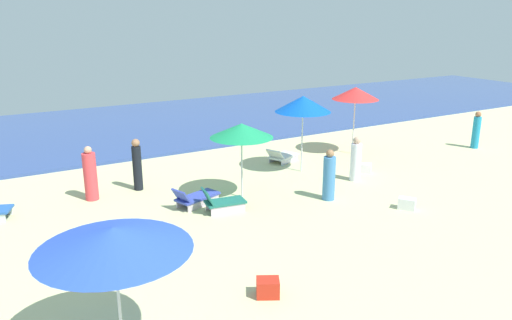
{
  "coord_description": "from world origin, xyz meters",
  "views": [
    {
      "loc": [
        -7.14,
        0.41,
        5.45
      ],
      "look_at": [
        0.46,
        13.59,
        0.93
      ],
      "focal_mm": 34.97,
      "sensor_mm": 36.0,
      "label": 1
    }
  ],
  "objects_px": {
    "lounge_chair_3_0": "(222,202)",
    "umbrella_4": "(356,93)",
    "umbrella_2": "(303,104)",
    "lounge_chair_2_0": "(282,156)",
    "cooler_box_2": "(407,204)",
    "cooler_box_1": "(365,168)",
    "cooler_box_0": "(268,288)",
    "beachgoer_5": "(356,160)",
    "beachgoer_4": "(137,165)",
    "lounge_chair_3_1": "(195,198)",
    "umbrella_1": "(113,239)",
    "beachgoer_6": "(329,177)",
    "umbrella_3": "(242,131)",
    "beachgoer_0": "(90,175)",
    "beachgoer_3": "(476,131)"
  },
  "relations": [
    {
      "from": "lounge_chair_3_1",
      "to": "beachgoer_6",
      "type": "relative_size",
      "value": 0.98
    },
    {
      "from": "umbrella_2",
      "to": "umbrella_3",
      "type": "relative_size",
      "value": 1.17
    },
    {
      "from": "lounge_chair_3_0",
      "to": "beachgoer_5",
      "type": "distance_m",
      "value": 5.11
    },
    {
      "from": "cooler_box_2",
      "to": "umbrella_4",
      "type": "bearing_deg",
      "value": -60.44
    },
    {
      "from": "lounge_chair_2_0",
      "to": "lounge_chair_3_1",
      "type": "relative_size",
      "value": 0.94
    },
    {
      "from": "lounge_chair_3_0",
      "to": "beachgoer_0",
      "type": "relative_size",
      "value": 0.76
    },
    {
      "from": "lounge_chair_3_1",
      "to": "beachgoer_0",
      "type": "bearing_deg",
      "value": 32.69
    },
    {
      "from": "lounge_chair_3_0",
      "to": "cooler_box_2",
      "type": "relative_size",
      "value": 2.65
    },
    {
      "from": "lounge_chair_2_0",
      "to": "umbrella_3",
      "type": "relative_size",
      "value": 0.62
    },
    {
      "from": "lounge_chair_3_1",
      "to": "beachgoer_4",
      "type": "height_order",
      "value": "beachgoer_4"
    },
    {
      "from": "lounge_chair_2_0",
      "to": "umbrella_3",
      "type": "distance_m",
      "value": 4.4
    },
    {
      "from": "umbrella_1",
      "to": "cooler_box_1",
      "type": "distance_m",
      "value": 11.61
    },
    {
      "from": "beachgoer_0",
      "to": "beachgoer_3",
      "type": "height_order",
      "value": "beachgoer_0"
    },
    {
      "from": "umbrella_3",
      "to": "beachgoer_6",
      "type": "xyz_separation_m",
      "value": [
        2.17,
        -1.48,
        -1.37
      ]
    },
    {
      "from": "beachgoer_4",
      "to": "cooler_box_2",
      "type": "bearing_deg",
      "value": 39.23
    },
    {
      "from": "cooler_box_1",
      "to": "cooler_box_2",
      "type": "bearing_deg",
      "value": 114.97
    },
    {
      "from": "lounge_chair_3_1",
      "to": "cooler_box_0",
      "type": "xyz_separation_m",
      "value": [
        -0.68,
        -5.21,
        -0.06
      ]
    },
    {
      "from": "lounge_chair_3_0",
      "to": "beachgoer_4",
      "type": "bearing_deg",
      "value": 34.4
    },
    {
      "from": "umbrella_3",
      "to": "lounge_chair_2_0",
      "type": "bearing_deg",
      "value": 39.38
    },
    {
      "from": "umbrella_4",
      "to": "lounge_chair_3_1",
      "type": "bearing_deg",
      "value": -165.11
    },
    {
      "from": "umbrella_1",
      "to": "beachgoer_3",
      "type": "height_order",
      "value": "umbrella_1"
    },
    {
      "from": "umbrella_1",
      "to": "beachgoer_0",
      "type": "bearing_deg",
      "value": 81.17
    },
    {
      "from": "cooler_box_1",
      "to": "cooler_box_2",
      "type": "relative_size",
      "value": 0.98
    },
    {
      "from": "umbrella_4",
      "to": "cooler_box_1",
      "type": "bearing_deg",
      "value": -120.88
    },
    {
      "from": "lounge_chair_2_0",
      "to": "beachgoer_3",
      "type": "distance_m",
      "value": 8.43
    },
    {
      "from": "lounge_chair_3_1",
      "to": "beachgoer_0",
      "type": "relative_size",
      "value": 0.92
    },
    {
      "from": "beachgoer_5",
      "to": "beachgoer_6",
      "type": "bearing_deg",
      "value": -127.04
    },
    {
      "from": "lounge_chair_2_0",
      "to": "beachgoer_5",
      "type": "bearing_deg",
      "value": 175.66
    },
    {
      "from": "umbrella_1",
      "to": "umbrella_3",
      "type": "height_order",
      "value": "umbrella_3"
    },
    {
      "from": "cooler_box_2",
      "to": "umbrella_2",
      "type": "bearing_deg",
      "value": -27.66
    },
    {
      "from": "lounge_chair_3_0",
      "to": "umbrella_4",
      "type": "xyz_separation_m",
      "value": [
        7.22,
        2.85,
        2.15
      ]
    },
    {
      "from": "umbrella_3",
      "to": "lounge_chair_3_0",
      "type": "height_order",
      "value": "umbrella_3"
    },
    {
      "from": "umbrella_1",
      "to": "umbrella_3",
      "type": "distance_m",
      "value": 7.56
    },
    {
      "from": "umbrella_2",
      "to": "cooler_box_0",
      "type": "distance_m",
      "value": 8.56
    },
    {
      "from": "umbrella_1",
      "to": "beachgoer_4",
      "type": "relative_size",
      "value": 1.47
    },
    {
      "from": "umbrella_2",
      "to": "beachgoer_4",
      "type": "relative_size",
      "value": 1.62
    },
    {
      "from": "beachgoer_6",
      "to": "umbrella_1",
      "type": "bearing_deg",
      "value": -2.69
    },
    {
      "from": "lounge_chair_2_0",
      "to": "beachgoer_6",
      "type": "height_order",
      "value": "beachgoer_6"
    },
    {
      "from": "beachgoer_5",
      "to": "lounge_chair_2_0",
      "type": "bearing_deg",
      "value": 133.53
    },
    {
      "from": "umbrella_1",
      "to": "cooler_box_0",
      "type": "relative_size",
      "value": 5.38
    },
    {
      "from": "lounge_chair_2_0",
      "to": "umbrella_4",
      "type": "xyz_separation_m",
      "value": [
        3.1,
        -0.41,
        2.2
      ]
    },
    {
      "from": "lounge_chair_2_0",
      "to": "cooler_box_0",
      "type": "bearing_deg",
      "value": 123.27
    },
    {
      "from": "beachgoer_0",
      "to": "beachgoer_5",
      "type": "distance_m",
      "value": 8.49
    },
    {
      "from": "beachgoer_5",
      "to": "cooler_box_0",
      "type": "relative_size",
      "value": 3.31
    },
    {
      "from": "lounge_chair_3_1",
      "to": "umbrella_4",
      "type": "relative_size",
      "value": 0.57
    },
    {
      "from": "umbrella_2",
      "to": "lounge_chair_2_0",
      "type": "relative_size",
      "value": 1.88
    },
    {
      "from": "umbrella_3",
      "to": "lounge_chair_3_0",
      "type": "xyz_separation_m",
      "value": [
        -1.04,
        -0.73,
        -1.82
      ]
    },
    {
      "from": "lounge_chair_3_0",
      "to": "cooler_box_1",
      "type": "xyz_separation_m",
      "value": [
        5.92,
        0.67,
        -0.1
      ]
    },
    {
      "from": "beachgoer_5",
      "to": "cooler_box_0",
      "type": "xyz_separation_m",
      "value": [
        -6.26,
        -4.64,
        -0.52
      ]
    },
    {
      "from": "beachgoer_0",
      "to": "beachgoer_6",
      "type": "distance_m",
      "value": 7.15
    }
  ]
}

